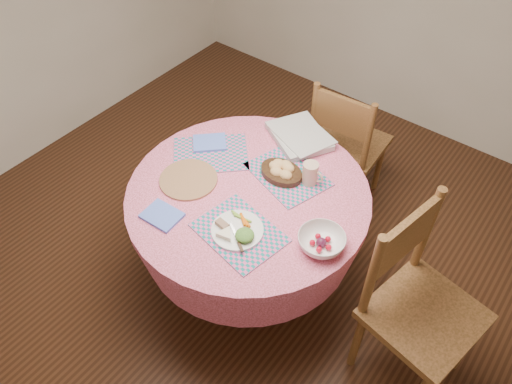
% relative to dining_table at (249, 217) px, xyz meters
% --- Properties ---
extents(ground, '(4.00, 4.00, 0.00)m').
position_rel_dining_table_xyz_m(ground, '(0.00, 0.00, -0.56)').
color(ground, '#331C0F').
rests_on(ground, ground).
extents(room_envelope, '(4.01, 4.01, 2.71)m').
position_rel_dining_table_xyz_m(room_envelope, '(0.00, 0.00, 1.16)').
color(room_envelope, silver).
rests_on(room_envelope, ground).
extents(dining_table, '(1.24, 1.24, 0.75)m').
position_rel_dining_table_xyz_m(dining_table, '(0.00, 0.00, 0.00)').
color(dining_table, pink).
rests_on(dining_table, ground).
extents(chair_right, '(0.55, 0.56, 1.05)m').
position_rel_dining_table_xyz_m(chair_right, '(0.93, 0.07, -0.01)').
color(chair_right, brown).
rests_on(chair_right, ground).
extents(chair_back, '(0.46, 0.44, 0.94)m').
position_rel_dining_table_xyz_m(chair_back, '(0.07, 0.91, -0.06)').
color(chair_back, brown).
rests_on(chair_back, ground).
extents(placemat_front, '(0.45, 0.37, 0.01)m').
position_rel_dining_table_xyz_m(placemat_front, '(0.13, -0.23, 0.20)').
color(placemat_front, '#167C7D').
rests_on(placemat_front, dining_table).
extents(placemat_left, '(0.50, 0.49, 0.01)m').
position_rel_dining_table_xyz_m(placemat_left, '(-0.34, 0.10, 0.20)').
color(placemat_left, '#167C7D').
rests_on(placemat_left, dining_table).
extents(placemat_back, '(0.47, 0.41, 0.01)m').
position_rel_dining_table_xyz_m(placemat_back, '(0.09, 0.22, 0.20)').
color(placemat_back, '#167C7D').
rests_on(placemat_back, dining_table).
extents(wicker_trivet, '(0.30, 0.30, 0.01)m').
position_rel_dining_table_xyz_m(wicker_trivet, '(-0.29, -0.12, 0.20)').
color(wicker_trivet, olive).
rests_on(wicker_trivet, dining_table).
extents(napkin_near, '(0.19, 0.15, 0.01)m').
position_rel_dining_table_xyz_m(napkin_near, '(-0.23, -0.38, 0.20)').
color(napkin_near, '#5979E7').
rests_on(napkin_near, dining_table).
extents(napkin_far, '(0.23, 0.23, 0.01)m').
position_rel_dining_table_xyz_m(napkin_far, '(-0.39, 0.15, 0.21)').
color(napkin_far, '#5979E7').
rests_on(napkin_far, placemat_left).
extents(dinner_plate, '(0.25, 0.25, 0.05)m').
position_rel_dining_table_xyz_m(dinner_plate, '(0.13, -0.24, 0.22)').
color(dinner_plate, white).
rests_on(dinner_plate, placemat_front).
extents(bread_bowl, '(0.23, 0.23, 0.08)m').
position_rel_dining_table_xyz_m(bread_bowl, '(0.06, 0.20, 0.23)').
color(bread_bowl, black).
rests_on(bread_bowl, placemat_back).
extents(latte_mug, '(0.12, 0.08, 0.12)m').
position_rel_dining_table_xyz_m(latte_mug, '(0.21, 0.24, 0.26)').
color(latte_mug, '#D1AC90').
rests_on(latte_mug, placemat_back).
extents(fruit_bowl, '(0.26, 0.26, 0.07)m').
position_rel_dining_table_xyz_m(fruit_bowl, '(0.48, -0.07, 0.23)').
color(fruit_bowl, white).
rests_on(fruit_bowl, dining_table).
extents(newspaper_stack, '(0.43, 0.40, 0.04)m').
position_rel_dining_table_xyz_m(newspaper_stack, '(-0.03, 0.49, 0.22)').
color(newspaper_stack, silver).
rests_on(newspaper_stack, dining_table).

